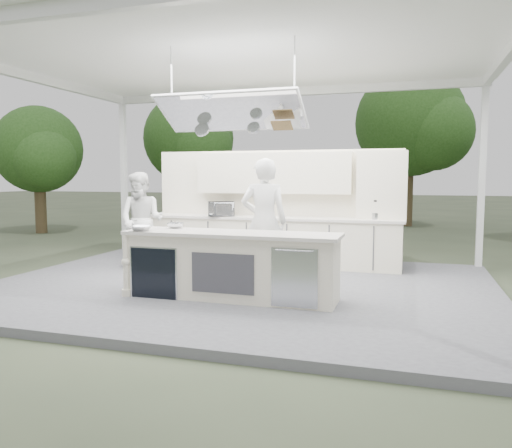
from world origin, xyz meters
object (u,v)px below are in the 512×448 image
(head_chef, at_px, (264,222))
(demo_island, at_px, (230,265))
(back_counter, at_px, (271,240))
(sous_chef, at_px, (142,220))

(head_chef, bearing_deg, demo_island, 65.12)
(back_counter, height_order, head_chef, head_chef)
(demo_island, xyz_separation_m, head_chef, (0.20, 1.06, 0.54))
(demo_island, bearing_deg, head_chef, 79.43)
(back_counter, bearing_deg, demo_island, -86.37)
(sous_chef, bearing_deg, back_counter, 21.01)
(demo_island, relative_size, back_counter, 0.61)
(demo_island, xyz_separation_m, sous_chef, (-2.41, 1.73, 0.43))
(head_chef, bearing_deg, back_counter, -92.23)
(demo_island, height_order, back_counter, same)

